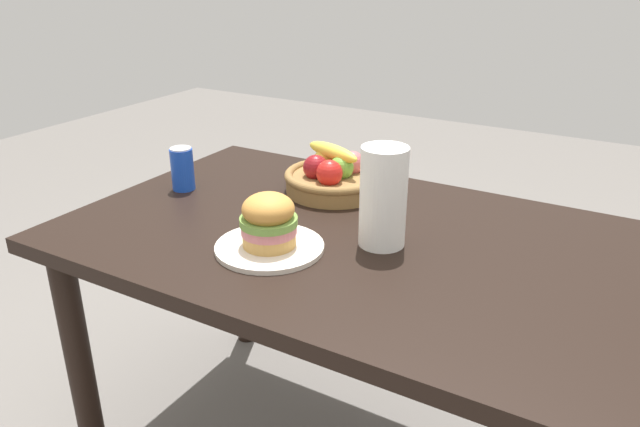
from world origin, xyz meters
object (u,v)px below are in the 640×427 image
Objects in this scene: plate at (270,247)px; soda_can at (182,169)px; fruit_basket at (334,176)px; paper_towel_roll at (383,197)px; sandwich at (269,220)px.

soda_can reaches higher than plate.
fruit_basket is 0.37m from paper_towel_roll.
sandwich is at bearing -24.50° from soda_can.
sandwich reaches higher than soda_can.
soda_can is (-0.44, 0.20, 0.06)m from plate.
sandwich is (0.00, 0.00, 0.07)m from plate.
plate is 2.03× the size of soda_can.
plate is at bearing -143.27° from paper_towel_roll.
fruit_basket is at bearing 97.61° from plate.
sandwich is at bearing 0.00° from plate.
sandwich is at bearing -143.27° from paper_towel_roll.
paper_towel_roll reaches higher than soda_can.
paper_towel_roll is (0.66, -0.04, 0.06)m from soda_can.
paper_towel_roll is at bearing -3.76° from soda_can.
soda_can is 0.44m from fruit_basket.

